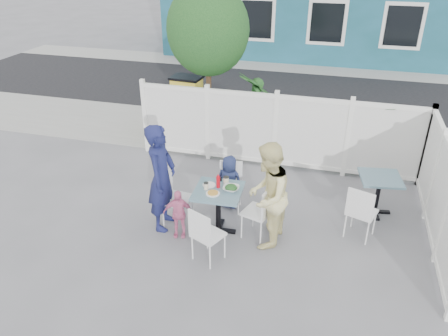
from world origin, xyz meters
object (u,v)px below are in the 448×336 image
(boy, at_px, (229,182))
(man, at_px, (162,178))
(chair_near, at_px, (205,232))
(main_table, at_px, (218,200))
(chair_left, at_px, (173,194))
(woman, at_px, (267,196))
(spare_table, at_px, (379,185))
(toddler, at_px, (178,214))
(chair_right, at_px, (262,209))
(chair_back, at_px, (230,182))
(utility_cabinet, at_px, (187,103))

(boy, bearing_deg, man, 50.61)
(chair_near, bearing_deg, main_table, 115.99)
(man, bearing_deg, chair_left, -55.42)
(woman, bearing_deg, man, -85.11)
(spare_table, distance_m, chair_near, 3.25)
(chair_near, bearing_deg, spare_table, 63.95)
(boy, distance_m, toddler, 1.22)
(main_table, height_order, chair_right, chair_right)
(chair_left, bearing_deg, boy, 139.73)
(chair_right, relative_size, chair_near, 1.05)
(chair_back, bearing_deg, chair_near, 82.58)
(spare_table, bearing_deg, main_table, -153.16)
(spare_table, height_order, woman, woman)
(utility_cabinet, relative_size, boy, 1.27)
(chair_back, height_order, man, man)
(main_table, height_order, boy, boy)
(utility_cabinet, distance_m, woman, 5.08)
(utility_cabinet, height_order, chair_back, utility_cabinet)
(chair_back, distance_m, toddler, 1.21)
(utility_cabinet, xyz_separation_m, woman, (2.82, -4.22, 0.23))
(man, bearing_deg, chair_back, -51.09)
(spare_table, bearing_deg, chair_right, -145.19)
(utility_cabinet, relative_size, chair_right, 1.33)
(man, height_order, toddler, man)
(utility_cabinet, xyz_separation_m, chair_right, (2.73, -4.13, -0.08))
(utility_cabinet, relative_size, man, 0.69)
(main_table, distance_m, toddler, 0.68)
(chair_left, relative_size, chair_back, 1.13)
(chair_right, bearing_deg, toddler, 120.62)
(spare_table, height_order, chair_near, chair_near)
(chair_back, bearing_deg, utility_cabinet, -67.39)
(spare_table, height_order, chair_left, chair_left)
(utility_cabinet, bearing_deg, woman, -51.76)
(chair_back, bearing_deg, boy, -53.85)
(chair_back, xyz_separation_m, boy, (-0.03, 0.03, -0.01))
(chair_left, bearing_deg, chair_back, 137.63)
(boy, bearing_deg, chair_left, 51.52)
(main_table, xyz_separation_m, woman, (0.80, -0.08, 0.25))
(utility_cabinet, distance_m, chair_near, 5.34)
(main_table, xyz_separation_m, toddler, (-0.59, -0.29, -0.19))
(man, height_order, woman, man)
(chair_right, xyz_separation_m, chair_near, (-0.69, -0.81, -0.02))
(spare_table, relative_size, chair_left, 0.78)
(spare_table, distance_m, chair_right, 2.21)
(chair_right, bearing_deg, boy, 61.25)
(chair_left, distance_m, toddler, 0.41)
(chair_near, bearing_deg, chair_back, 115.21)
(spare_table, distance_m, boy, 2.60)
(chair_left, xyz_separation_m, chair_back, (0.80, 0.74, -0.07))
(toddler, bearing_deg, chair_right, 0.06)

